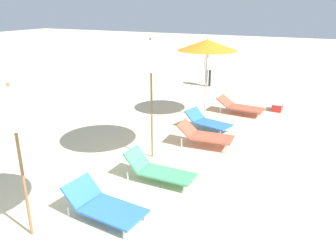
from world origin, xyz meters
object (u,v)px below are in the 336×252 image
lounger_farthest_shoreside (240,106)px  lounger_farthest_inland (207,121)px  person_walking_near (208,66)px  umbrella_second (151,52)px  umbrella_nearest (10,99)px  lounger_second_shoreside (205,135)px  lounger_nearest_shoreside (104,205)px  umbrella_farthest (207,45)px  lounger_second_inland (158,170)px  cooler_box (277,107)px

lounger_farthest_shoreside → lounger_farthest_inland: size_ratio=1.12×
lounger_farthest_shoreside → person_walking_near: 4.39m
lounger_farthest_shoreside → umbrella_second: bearing=-98.3°
umbrella_second → lounger_farthest_inland: 3.40m
umbrella_second → lounger_farthest_shoreside: (1.05, 4.48, -2.32)m
umbrella_nearest → lounger_second_shoreside: (1.29, 4.78, -2.00)m
lounger_nearest_shoreside → lounger_farthest_shoreside: size_ratio=0.90×
umbrella_nearest → lounger_farthest_shoreside: 8.43m
lounger_second_shoreside → umbrella_nearest: bearing=-109.6°
lounger_second_shoreside → umbrella_farthest: (-0.86, 2.36, 2.09)m
lounger_second_shoreside → lounger_farthest_shoreside: (0.11, 3.28, -0.05)m
lounger_second_inland → umbrella_second: bearing=124.1°
lounger_nearest_shoreside → lounger_second_shoreside: 3.90m
person_walking_near → cooler_box: bearing=18.8°
umbrella_second → umbrella_farthest: size_ratio=1.11×
lounger_second_shoreside → lounger_second_inland: lounger_second_inland is taller
lounger_nearest_shoreside → lounger_farthest_inland: size_ratio=1.01×
lounger_second_inland → umbrella_farthest: size_ratio=0.58×
lounger_second_inland → umbrella_farthest: bearing=97.8°
lounger_nearest_shoreside → lounger_farthest_shoreside: 7.17m
umbrella_second → lounger_second_shoreside: umbrella_second is taller
umbrella_second → person_walking_near: umbrella_second is taller
lounger_second_inland → lounger_farthest_shoreside: bearing=86.6°
umbrella_farthest → lounger_second_shoreside: bearing=-70.0°
person_walking_near → lounger_farthest_shoreside: bearing=-0.7°
umbrella_farthest → lounger_nearest_shoreside: bearing=-86.5°
lounger_nearest_shoreside → person_walking_near: person_walking_near is taller
cooler_box → umbrella_second: bearing=-111.8°
lounger_nearest_shoreside → lounger_farthest_inland: (0.13, 5.09, 0.02)m
lounger_second_shoreside → lounger_farthest_shoreside: lounger_second_shoreside is taller
person_walking_near → lounger_second_inland: bearing=-22.1°
umbrella_farthest → person_walking_near: (-1.49, 4.48, -1.45)m
umbrella_second → cooler_box: (2.18, 5.45, -2.44)m
umbrella_nearest → umbrella_farthest: size_ratio=0.97×
umbrella_farthest → lounger_farthest_shoreside: 2.51m
umbrella_second → umbrella_farthest: 3.57m
umbrella_nearest → lounger_farthest_inland: size_ratio=1.72×
lounger_farthest_shoreside → person_walking_near: bearing=129.5°
cooler_box → lounger_farthest_inland: bearing=-117.8°
umbrella_nearest → umbrella_second: 3.61m
umbrella_second → lounger_farthest_shoreside: size_ratio=1.74×
person_walking_near → cooler_box: person_walking_near is taller
lounger_nearest_shoreside → cooler_box: bearing=82.6°
lounger_second_shoreside → umbrella_farthest: umbrella_farthest is taller
lounger_farthest_shoreside → cooler_box: (1.13, 0.97, -0.13)m
umbrella_nearest → lounger_second_inland: (1.06, 2.52, -2.04)m
lounger_farthest_inland → umbrella_farthest: bearing=127.6°
lounger_nearest_shoreside → lounger_farthest_inland: lounger_nearest_shoreside is taller
lounger_second_shoreside → lounger_second_inland: 2.27m
umbrella_farthest → cooler_box: (2.09, 1.89, -2.26)m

